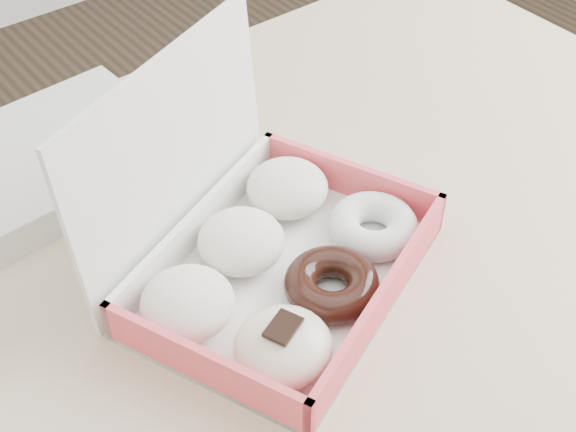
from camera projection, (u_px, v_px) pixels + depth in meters
table at (304, 262)px, 1.01m from camera, size 1.20×0.80×0.75m
donut_box at (268, 252)px, 0.86m from camera, size 0.40×0.37×0.24m
newspapers at (56, 157)px, 1.00m from camera, size 0.29×0.24×0.04m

